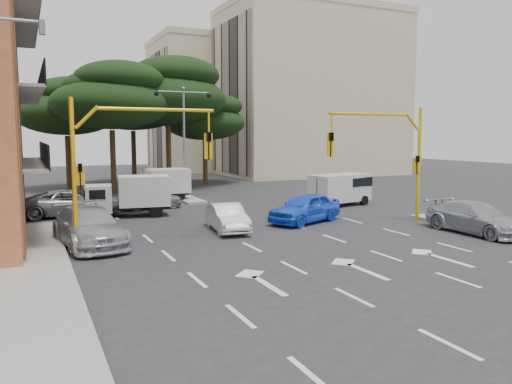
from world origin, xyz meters
TOP-DOWN VIEW (x-y plane):
  - ground at (0.00, 0.00)m, footprint 120.00×120.00m
  - median_strip at (0.00, 16.00)m, footprint 1.40×6.00m
  - apartment_beige_near at (19.95, 32.00)m, footprint 20.20×12.15m
  - apartment_beige_far at (12.95, 44.00)m, footprint 16.20×12.15m
  - pine_left_near at (-3.94, 21.96)m, footprint 9.15×9.15m
  - pine_center at (1.06, 23.96)m, footprint 9.98×9.98m
  - pine_left_far at (-6.94, 25.96)m, footprint 8.32×8.32m
  - pine_right at (5.06, 25.96)m, footprint 7.49×7.49m
  - pine_back at (-0.94, 28.96)m, footprint 9.15×9.15m
  - signal_mast_right at (6.80, 1.99)m, footprint 5.79×0.37m
  - signal_mast_left at (-6.80, 1.99)m, footprint 5.79×0.37m
  - street_lamp_center at (0.00, 16.00)m, footprint 4.16×0.36m
  - car_white_hatch at (-1.63, 3.70)m, footprint 1.87×4.09m
  - car_blue_compact at (2.92, 4.10)m, footprint 4.90×3.46m
  - car_silver_wagon at (-8.00, 3.12)m, footprint 2.89×5.73m
  - car_silver_cross_a at (-8.00, 11.50)m, footprint 5.50×2.85m
  - car_silver_cross_b at (-3.36, 12.34)m, footprint 4.03×1.92m
  - car_silver_parked at (8.70, -1.75)m, footprint 2.14×5.07m
  - van_white at (8.19, 8.64)m, footprint 4.48×2.77m
  - box_truck_a at (-5.07, 10.00)m, footprint 4.87×2.59m
  - box_truck_b at (-2.18, 15.50)m, footprint 4.63×2.06m

SIDE VIEW (x-z plane):
  - ground at x=0.00m, z-range 0.00..0.00m
  - median_strip at x=0.00m, z-range 0.00..0.15m
  - car_white_hatch at x=-1.63m, z-range 0.00..1.30m
  - car_silver_cross_b at x=-3.36m, z-range 0.00..1.33m
  - car_silver_parked at x=8.70m, z-range 0.00..1.46m
  - car_silver_cross_a at x=-8.00m, z-range 0.00..1.48m
  - car_blue_compact at x=2.92m, z-range 0.00..1.55m
  - car_silver_wagon at x=-8.00m, z-range 0.00..1.60m
  - van_white at x=8.19m, z-range 0.00..2.08m
  - box_truck_b at x=-2.18m, z-range 0.00..2.25m
  - box_truck_a at x=-5.07m, z-range 0.00..2.28m
  - signal_mast_right at x=6.80m, z-range 0.88..6.88m
  - signal_mast_left at x=-6.80m, z-range 0.88..6.88m
  - street_lamp_center at x=0.00m, z-range 1.54..9.31m
  - pine_right at x=5.06m, z-range 2.03..10.40m
  - pine_left_far at x=-6.94m, z-range 2.26..11.56m
  - pine_left_near at x=-3.94m, z-range 2.49..12.72m
  - pine_back at x=-0.94m, z-range 2.49..12.72m
  - pine_center at x=1.06m, z-range 2.72..13.88m
  - apartment_beige_far at x=12.95m, z-range 0.00..16.70m
  - apartment_beige_near at x=19.95m, z-range 0.00..18.70m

